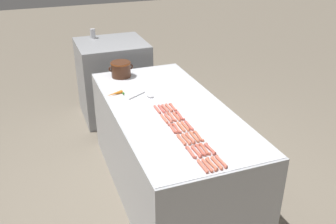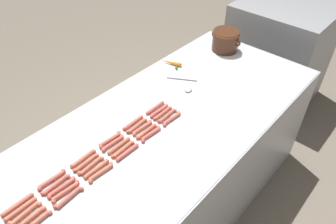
{
  "view_description": "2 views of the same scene",
  "coord_description": "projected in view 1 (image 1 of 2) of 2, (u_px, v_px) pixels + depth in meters",
  "views": [
    {
      "loc": [
        -1.07,
        -2.84,
        2.37
      ],
      "look_at": [
        -0.09,
        -0.23,
        0.97
      ],
      "focal_mm": 39.91,
      "sensor_mm": 36.0,
      "label": 1
    },
    {
      "loc": [
        0.94,
        -1.11,
        2.19
      ],
      "look_at": [
        -0.04,
        -0.01,
        0.91
      ],
      "focal_mm": 33.52,
      "sensor_mm": 36.0,
      "label": 2
    }
  ],
  "objects": [
    {
      "name": "hot_dog_0",
      "position": [
        203.0,
        166.0,
        2.52
      ],
      "size": [
        0.02,
        0.16,
        0.02
      ],
      "color": "#CA634E",
      "rests_on": "griddle_counter"
    },
    {
      "name": "ground_plane",
      "position": [
        168.0,
        187.0,
        3.78
      ],
      "size": [
        20.0,
        20.0,
        0.0
      ],
      "primitive_type": "plane",
      "color": "#756B5B"
    },
    {
      "name": "hot_dog_24",
      "position": [
        221.0,
        161.0,
        2.57
      ],
      "size": [
        0.03,
        0.16,
        0.02
      ],
      "color": "#C9624E",
      "rests_on": "griddle_counter"
    },
    {
      "name": "hot_dog_2",
      "position": [
        181.0,
        140.0,
        2.83
      ],
      "size": [
        0.03,
        0.16,
        0.02
      ],
      "color": "#CE654C",
      "rests_on": "griddle_counter"
    },
    {
      "name": "serving_spoon",
      "position": [
        146.0,
        96.0,
        3.56
      ],
      "size": [
        0.25,
        0.17,
        0.02
      ],
      "color": "#B7B7BC",
      "rests_on": "griddle_counter"
    },
    {
      "name": "hot_dog_1",
      "position": [
        191.0,
        152.0,
        2.67
      ],
      "size": [
        0.03,
        0.16,
        0.02
      ],
      "color": "#BF5B4C",
      "rests_on": "griddle_counter"
    },
    {
      "name": "hot_dog_15",
      "position": [
        181.0,
        127.0,
        3.01
      ],
      "size": [
        0.02,
        0.16,
        0.02
      ],
      "color": "#C06447",
      "rests_on": "griddle_counter"
    },
    {
      "name": "hot_dog_26",
      "position": [
        198.0,
        136.0,
        2.88
      ],
      "size": [
        0.03,
        0.16,
        0.02
      ],
      "color": "#CC644B",
      "rests_on": "griddle_counter"
    },
    {
      "name": "bean_pot",
      "position": [
        121.0,
        68.0,
        4.0
      ],
      "size": [
        0.27,
        0.22,
        0.17
      ],
      "color": "#472616",
      "rests_on": "griddle_counter"
    },
    {
      "name": "hot_dog_28",
      "position": [
        180.0,
        116.0,
        3.19
      ],
      "size": [
        0.03,
        0.16,
        0.02
      ],
      "color": "#CA5A4E",
      "rests_on": "griddle_counter"
    },
    {
      "name": "hot_dog_29",
      "position": [
        173.0,
        107.0,
        3.34
      ],
      "size": [
        0.03,
        0.16,
        0.02
      ],
      "color": "#CA6150",
      "rests_on": "griddle_counter"
    },
    {
      "name": "hot_dog_23",
      "position": [
        169.0,
        108.0,
        3.32
      ],
      "size": [
        0.03,
        0.16,
        0.02
      ],
      "color": "#BF5F4B",
      "rests_on": "griddle_counter"
    },
    {
      "name": "hot_dog_6",
      "position": [
        207.0,
        165.0,
        2.53
      ],
      "size": [
        0.02,
        0.16,
        0.02
      ],
      "color": "#CA644E",
      "rests_on": "griddle_counter"
    },
    {
      "name": "soda_can",
      "position": [
        93.0,
        34.0,
        4.92
      ],
      "size": [
        0.07,
        0.07,
        0.12
      ],
      "color": "#BCBCC1",
      "rests_on": "back_cabinet"
    },
    {
      "name": "hot_dog_4",
      "position": [
        164.0,
        119.0,
        3.14
      ],
      "size": [
        0.02,
        0.16,
        0.02
      ],
      "color": "#C96049",
      "rests_on": "griddle_counter"
    },
    {
      "name": "hot_dog_14",
      "position": [
        190.0,
        138.0,
        2.85
      ],
      "size": [
        0.03,
        0.16,
        0.02
      ],
      "color": "#CA6049",
      "rests_on": "griddle_counter"
    },
    {
      "name": "hot_dog_16",
      "position": [
        172.0,
        117.0,
        3.17
      ],
      "size": [
        0.03,
        0.16,
        0.02
      ],
      "color": "#CA644E",
      "rests_on": "griddle_counter"
    },
    {
      "name": "hot_dog_25",
      "position": [
        210.0,
        149.0,
        2.72
      ],
      "size": [
        0.03,
        0.16,
        0.02
      ],
      "color": "#C15B4C",
      "rests_on": "griddle_counter"
    },
    {
      "name": "hot_dog_7",
      "position": [
        196.0,
        152.0,
        2.68
      ],
      "size": [
        0.03,
        0.16,
        0.02
      ],
      "color": "#C75E4C",
      "rests_on": "griddle_counter"
    },
    {
      "name": "back_cabinet",
      "position": [
        113.0,
        79.0,
        5.02
      ],
      "size": [
        0.87,
        0.81,
        1.03
      ],
      "primitive_type": "cube",
      "color": "#939599",
      "rests_on": "ground_plane"
    },
    {
      "name": "hot_dog_3",
      "position": [
        173.0,
        128.0,
        2.99
      ],
      "size": [
        0.03,
        0.16,
        0.02
      ],
      "color": "#C55D4C",
      "rests_on": "griddle_counter"
    },
    {
      "name": "hot_dog_18",
      "position": [
        217.0,
        163.0,
        2.55
      ],
      "size": [
        0.03,
        0.16,
        0.02
      ],
      "color": "#CD674C",
      "rests_on": "griddle_counter"
    },
    {
      "name": "griddle_counter",
      "position": [
        168.0,
        149.0,
        3.57
      ],
      "size": [
        1.0,
        2.17,
        0.9
      ],
      "color": "#ADAFB5",
      "rests_on": "ground_plane"
    },
    {
      "name": "hot_dog_5",
      "position": [
        157.0,
        109.0,
        3.3
      ],
      "size": [
        0.02,
        0.16,
        0.02
      ],
      "color": "#C55D4E",
      "rests_on": "griddle_counter"
    },
    {
      "name": "carrot",
      "position": [
        115.0,
        94.0,
        3.59
      ],
      "size": [
        0.18,
        0.08,
        0.03
      ],
      "color": "orange",
      "rests_on": "griddle_counter"
    },
    {
      "name": "hot_dog_11",
      "position": [
        162.0,
        109.0,
        3.3
      ],
      "size": [
        0.03,
        0.16,
        0.02
      ],
      "color": "#CD5A51",
      "rests_on": "griddle_counter"
    },
    {
      "name": "hot_dog_13",
      "position": [
        200.0,
        150.0,
        2.7
      ],
      "size": [
        0.03,
        0.16,
        0.02
      ],
      "color": "#C55B4A",
      "rests_on": "griddle_counter"
    },
    {
      "name": "hot_dog_17",
      "position": [
        165.0,
        108.0,
        3.31
      ],
      "size": [
        0.03,
        0.16,
        0.02
      ],
      "color": "#C15F4D",
      "rests_on": "griddle_counter"
    },
    {
      "name": "hot_dog_8",
      "position": [
        186.0,
        139.0,
        2.84
      ],
      "size": [
        0.03,
        0.16,
        0.02
      ],
      "color": "#C2634A",
      "rests_on": "griddle_counter"
    },
    {
      "name": "hot_dog_9",
      "position": [
        177.0,
        128.0,
        2.99
      ],
      "size": [
        0.03,
        0.16,
        0.02
      ],
      "color": "#C15B4A",
      "rests_on": "griddle_counter"
    },
    {
      "name": "hot_dog_12",
      "position": [
        212.0,
        164.0,
        2.54
      ],
      "size": [
        0.03,
        0.16,
        0.02
      ],
      "color": "#CD674B",
      "rests_on": "griddle_counter"
    },
    {
      "name": "hot_dog_27",
      "position": [
        189.0,
        125.0,
        3.03
      ],
      "size": [
        0.02,
        0.16,
        0.02
      ],
      "color": "#CB594D",
      "rests_on": "griddle_counter"
    },
    {
      "name": "hot_dog_10",
      "position": [
        168.0,
        118.0,
        3.15
      ],
      "size": [
        0.03,
        0.16,
        0.02
      ],
      "color": "#C36350",
      "rests_on": "griddle_counter"
    },
    {
      "name": "hot_dog_22",
      "position": [
        177.0,
        116.0,
        3.17
      ],
      "size": [
        0.02,
        0.16,
        0.02
      ],
      "color": "#C76048",
      "rests_on": "griddle_counter"
    },
    {
      "name": "hot_dog_21",
      "position": [
        185.0,
        126.0,
        3.02
      ],
      "size": [
        0.03,
        0.16,
        0.02
      ],
      "color": "#C96447",
      "rests_on": "griddle_counter"
    },
    {
      "name": "hot_dog_20",
      "position": [
        194.0,
        137.0,
        2.87
      ],
      "size": [
        0.02,
        0.16,
        0.02
      ],
      "color": "#BF6549",
      "rests_on": "griddle_counter"
    },
    {
      "name": "hot_dog_19",
      "position": [
        205.0,
        149.0,
        2.71
      ],
      "size": [
        0.03,
        0.16,
        0.02
      ],
      "color": "#C15E49",
      "rests_on": "griddle_counter"
    }
  ]
}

